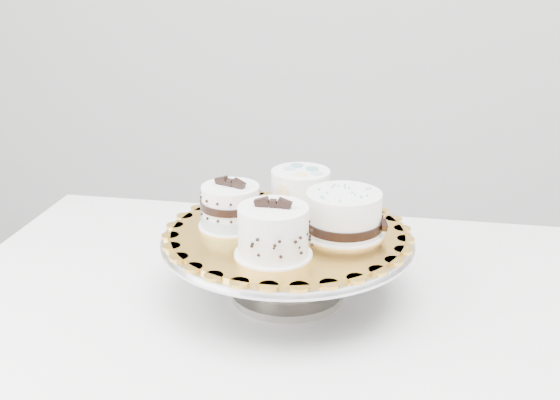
# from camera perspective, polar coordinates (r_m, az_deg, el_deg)

# --- Properties ---
(table) EXTENTS (1.23, 0.84, 0.75)m
(table) POSITION_cam_1_polar(r_m,az_deg,el_deg) (1.14, 2.43, -12.06)
(table) COLOR white
(table) RESTS_ON floor
(cake_stand) EXTENTS (0.39, 0.39, 0.11)m
(cake_stand) POSITION_cam_1_polar(r_m,az_deg,el_deg) (1.10, 0.62, -4.40)
(cake_stand) COLOR gray
(cake_stand) RESTS_ON table
(cake_board) EXTENTS (0.48, 0.48, 0.01)m
(cake_board) POSITION_cam_1_polar(r_m,az_deg,el_deg) (1.08, 0.62, -2.68)
(cake_board) COLOR gold
(cake_board) RESTS_ON cake_stand
(cake_swirl) EXTENTS (0.11, 0.11, 0.09)m
(cake_swirl) POSITION_cam_1_polar(r_m,az_deg,el_deg) (0.99, -0.56, -2.65)
(cake_swirl) COLOR white
(cake_swirl) RESTS_ON cake_board
(cake_banded) EXTENTS (0.12, 0.12, 0.08)m
(cake_banded) POSITION_cam_1_polar(r_m,az_deg,el_deg) (1.09, -4.02, -0.61)
(cake_banded) COLOR white
(cake_banded) RESTS_ON cake_board
(cake_dots) EXTENTS (0.12, 0.12, 0.07)m
(cake_dots) POSITION_cam_1_polar(r_m,az_deg,el_deg) (1.15, 1.68, 0.76)
(cake_dots) COLOR white
(cake_dots) RESTS_ON cake_board
(cake_ribbon) EXTENTS (0.14, 0.14, 0.07)m
(cake_ribbon) POSITION_cam_1_polar(r_m,az_deg,el_deg) (1.07, 5.26, -1.17)
(cake_ribbon) COLOR white
(cake_ribbon) RESTS_ON cake_board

